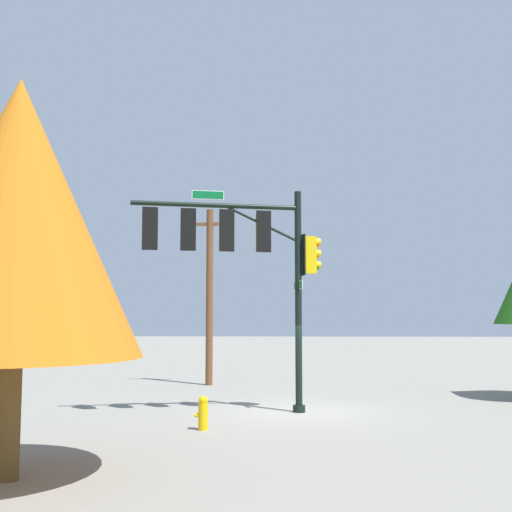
# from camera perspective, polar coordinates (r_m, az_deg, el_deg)

# --- Properties ---
(ground_plane) EXTENTS (120.00, 120.00, 0.00)m
(ground_plane) POSITION_cam_1_polar(r_m,az_deg,el_deg) (18.85, 3.92, -13.91)
(ground_plane) COLOR gray
(signal_pole_assembly) EXTENTS (5.48, 1.75, 6.49)m
(signal_pole_assembly) POSITION_cam_1_polar(r_m,az_deg,el_deg) (18.38, -1.27, 0.68)
(signal_pole_assembly) COLOR black
(signal_pole_assembly) RESTS_ON ground_plane
(utility_pole) EXTENTS (1.80, 0.28, 7.09)m
(utility_pole) POSITION_cam_1_polar(r_m,az_deg,el_deg) (25.61, -4.23, -3.37)
(utility_pole) COLOR brown
(utility_pole) RESTS_ON ground_plane
(fire_hydrant) EXTENTS (0.33, 0.24, 0.83)m
(fire_hydrant) POSITION_cam_1_polar(r_m,az_deg,el_deg) (16.02, -4.82, -13.97)
(fire_hydrant) COLOR #E4B40C
(fire_hydrant) RESTS_ON ground_plane
(tree_near) EXTENTS (4.53, 4.53, 7.11)m
(tree_near) POSITION_cam_1_polar(r_m,az_deg,el_deg) (12.03, -20.84, 3.40)
(tree_near) COLOR brown
(tree_near) RESTS_ON ground_plane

